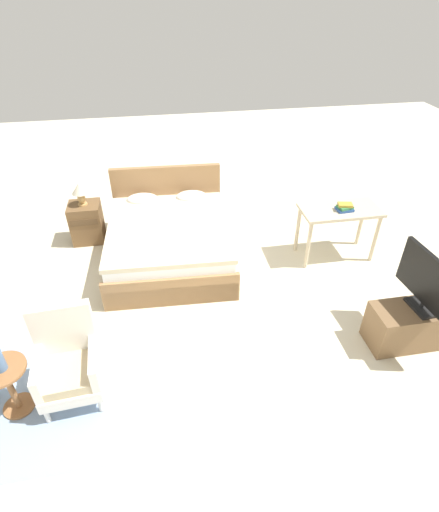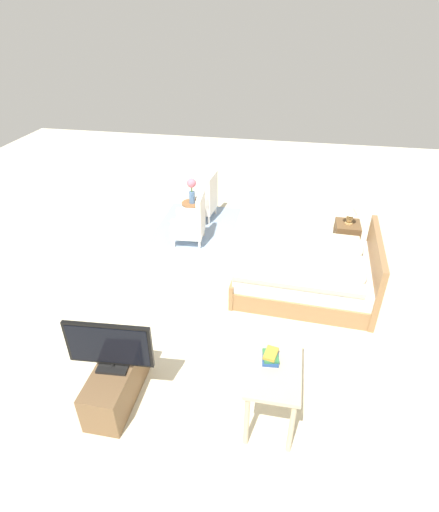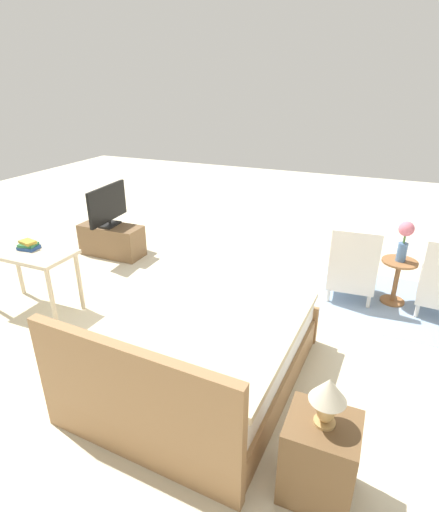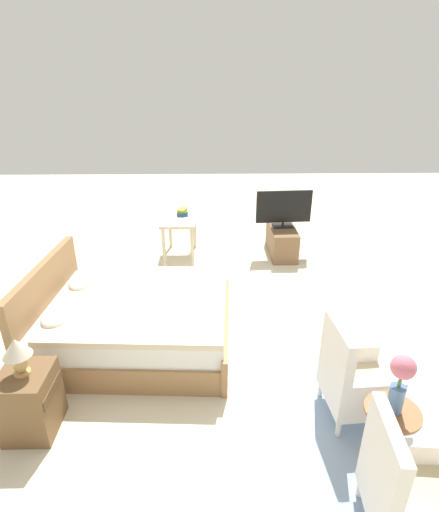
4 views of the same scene
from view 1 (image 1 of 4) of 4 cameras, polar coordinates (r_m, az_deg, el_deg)
The scene contains 11 objects.
ground_plane at distance 4.77m, azimuth -2.97°, elevation -7.82°, with size 16.00×16.00×0.00m, color beige.
floor_rug at distance 4.37m, azimuth -26.49°, elevation -18.18°, with size 2.10×1.50×0.01m.
bed at distance 5.49m, azimuth -7.18°, elevation 2.52°, with size 1.70×2.05×0.96m.
armchair_by_window_right at distance 3.98m, azimuth -20.73°, elevation -14.12°, with size 0.58×0.58×0.92m.
side_table at distance 4.09m, azimuth -27.91°, elevation -15.81°, with size 0.40×0.40×0.54m.
nightstand at distance 6.14m, azimuth -18.42°, elevation 4.58°, with size 0.44×0.41×0.58m.
table_lamp at distance 5.91m, azimuth -19.33°, elevation 8.77°, with size 0.22×0.22×0.33m.
tv_stand at distance 4.74m, azimuth 26.07°, elevation -8.79°, with size 0.96×0.40×0.47m.
tv_flatscreen at distance 4.41m, azimuth 27.92°, elevation -3.63°, with size 0.22×0.89×0.60m.
vanity_desk at distance 5.54m, azimuth 16.75°, elevation 5.48°, with size 1.04×0.52×0.74m.
book_stack at distance 5.44m, azimuth 17.46°, elevation 6.65°, with size 0.22×0.18×0.10m.
Camera 1 is at (-0.35, -3.45, 3.27)m, focal length 28.00 mm.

